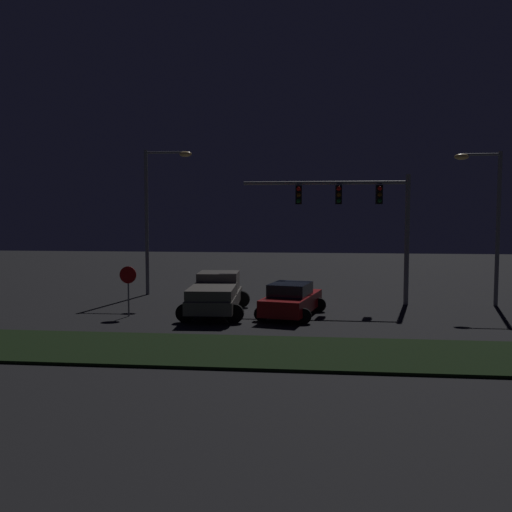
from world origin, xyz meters
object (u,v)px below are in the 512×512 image
at_px(pickup_truck, 216,292).
at_px(street_lamp_right, 489,209).
at_px(car_sedan, 291,300).
at_px(traffic_signal_gantry, 358,207).
at_px(stop_sign, 128,281).
at_px(street_lamp_left, 156,204).

distance_m(pickup_truck, street_lamp_right, 13.95).
relative_size(pickup_truck, car_sedan, 1.17).
xyz_separation_m(pickup_truck, street_lamp_right, (12.92, 3.65, 3.79)).
bearing_deg(traffic_signal_gantry, street_lamp_right, 0.62).
bearing_deg(stop_sign, street_lamp_right, 15.80).
xyz_separation_m(street_lamp_right, stop_sign, (-16.67, -4.71, -3.23)).
xyz_separation_m(pickup_truck, street_lamp_left, (-4.39, 5.59, 4.11)).
xyz_separation_m(street_lamp_left, street_lamp_right, (17.32, -1.95, -0.31)).
distance_m(traffic_signal_gantry, stop_sign, 11.80).
relative_size(traffic_signal_gantry, stop_sign, 3.73).
relative_size(traffic_signal_gantry, street_lamp_right, 1.10).
bearing_deg(street_lamp_left, stop_sign, -84.43).
bearing_deg(pickup_truck, stop_sign, 102.78).
bearing_deg(car_sedan, street_lamp_left, 65.47).
xyz_separation_m(street_lamp_left, stop_sign, (0.65, -6.66, -3.54)).
xyz_separation_m(car_sedan, traffic_signal_gantry, (3.14, 3.89, 4.16)).
xyz_separation_m(car_sedan, street_lamp_right, (9.48, 3.95, 4.05)).
bearing_deg(stop_sign, street_lamp_left, 95.57).
height_order(car_sedan, stop_sign, stop_sign).
xyz_separation_m(pickup_truck, traffic_signal_gantry, (6.58, 3.58, 3.90)).
xyz_separation_m(car_sedan, street_lamp_left, (-7.83, 5.90, 4.36)).
bearing_deg(stop_sign, traffic_signal_gantry, 24.24).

